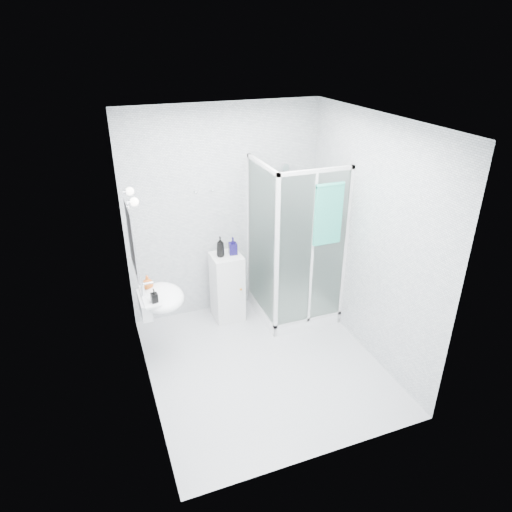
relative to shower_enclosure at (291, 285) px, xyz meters
name	(u,v)px	position (x,y,z in m)	size (l,w,h in m)	color
room	(264,258)	(-0.67, -0.77, 0.85)	(2.40, 2.60, 2.60)	silver
shower_enclosure	(291,285)	(0.00, 0.00, 0.00)	(0.90, 0.95, 2.00)	white
wall_basin	(159,298)	(-1.66, -0.32, 0.35)	(0.46, 0.56, 0.35)	white
mirror	(131,239)	(-1.85, -0.32, 1.05)	(0.02, 0.60, 0.70)	white
vanity_lights	(131,196)	(-1.80, -0.32, 1.47)	(0.10, 0.40, 0.08)	silver
wall_hooks	(204,191)	(-0.92, 0.49, 1.17)	(0.23, 0.06, 0.03)	silver
storage_cabinet	(227,287)	(-0.74, 0.26, -0.01)	(0.36, 0.39, 0.87)	silver
hand_towel	(328,213)	(0.22, -0.40, 1.07)	(0.33, 0.05, 0.70)	teal
shampoo_bottle_a	(220,247)	(-0.81, 0.26, 0.55)	(0.10, 0.10, 0.25)	black
shampoo_bottle_b	(233,246)	(-0.66, 0.27, 0.53)	(0.10, 0.10, 0.21)	#110A41
soap_dispenser_orange	(147,282)	(-1.74, -0.19, 0.49)	(0.12, 0.12, 0.15)	#BD5116
soap_dispenser_black	(154,296)	(-1.72, -0.48, 0.49)	(0.07, 0.07, 0.15)	black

